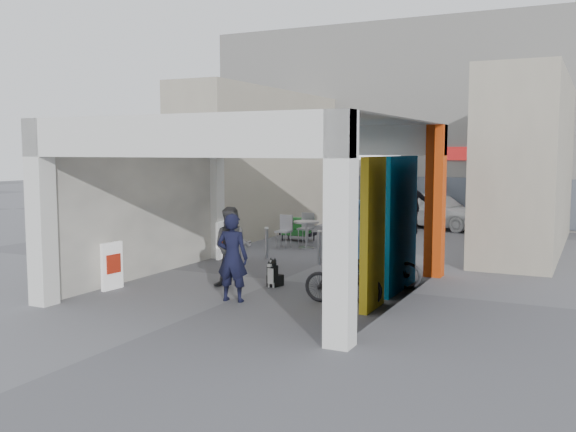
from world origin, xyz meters
The scene contains 21 objects.
ground centered at (0.00, 0.00, 0.00)m, with size 90.00×90.00×0.00m, color slate.
arcade_canopy centered at (0.54, -0.82, 2.30)m, with size 6.40×6.45×6.40m.
far_building centered at (0.00, 13.99, 3.99)m, with size 18.00×4.08×8.00m.
plaza_bldg_left centered at (-4.50, 7.50, 2.50)m, with size 2.00×9.00×5.00m, color #ADA490.
plaza_bldg_right centered at (4.50, 7.50, 2.50)m, with size 2.00×9.00×5.00m, color #ADA490.
bollard_left centered at (-1.66, 2.49, 0.41)m, with size 0.09×0.09×0.83m, color gray.
bollard_center centered at (0.00, 2.24, 0.43)m, with size 0.09×0.09×0.86m, color gray.
bollard_right centered at (1.71, 2.53, 0.46)m, with size 0.09×0.09×0.92m, color gray.
advert_board_near centered at (-2.75, -2.39, 0.51)m, with size 0.15×0.56×1.00m.
advert_board_far centered at (-2.75, 1.91, 0.51)m, with size 0.19×0.56×1.00m.
cafe_set centered at (-1.57, 4.94, 0.35)m, with size 1.62×1.31×0.98m.
produce_stand centered at (-2.34, 5.98, 0.29)m, with size 1.10×0.60×0.73m.
crate_stack centered at (0.47, 7.64, 0.28)m, with size 0.52×0.44×0.56m.
border_collie centered at (0.18, -0.67, 0.25)m, with size 0.24×0.46×0.64m.
man_with_dog centered at (0.08, -2.20, 0.86)m, with size 0.63×0.41×1.72m, color black.
man_back_turned centered at (-0.58, -1.10, 0.86)m, with size 0.84×0.65×1.72m, color #444446.
man_elderly centered at (1.35, 1.21, 0.90)m, with size 0.88×0.57×1.81m, color #638AC0.
man_crates centered at (0.51, 9.40, 0.96)m, with size 1.12×0.47×1.92m, color black.
bicycle_front centered at (2.27, 0.30, 0.45)m, with size 0.60×1.72×0.90m, color black.
bicycle_rear centered at (2.09, -1.50, 0.46)m, with size 0.43×1.54×0.92m, color black.
white_van centered at (0.89, 11.30, 0.69)m, with size 1.63×4.04×1.38m, color white.
Camera 1 is at (6.38, -12.71, 2.91)m, focal length 40.00 mm.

